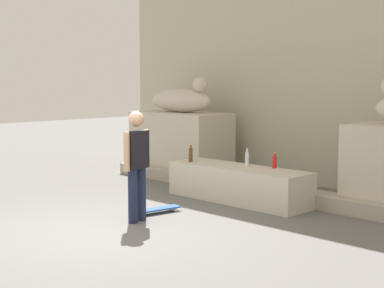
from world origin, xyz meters
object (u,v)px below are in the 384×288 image
(statue_reclining_left, at_px, (182,100))
(bottle_red, at_px, (274,162))
(skateboard, at_px, (157,209))
(bottle_brown, at_px, (191,155))
(bottle_clear, at_px, (247,159))
(skater, at_px, (137,161))

(statue_reclining_left, height_order, bottle_red, statue_reclining_left)
(statue_reclining_left, distance_m, skateboard, 4.05)
(skateboard, bearing_deg, bottle_brown, 34.21)
(bottle_brown, height_order, bottle_red, bottle_brown)
(skateboard, relative_size, bottle_red, 3.00)
(bottle_brown, bearing_deg, skateboard, -63.90)
(bottle_clear, bearing_deg, bottle_red, 16.46)
(statue_reclining_left, relative_size, skateboard, 2.02)
(bottle_brown, bearing_deg, bottle_red, 17.49)
(statue_reclining_left, height_order, skater, statue_reclining_left)
(statue_reclining_left, bearing_deg, bottle_clear, -27.67)
(bottle_brown, bearing_deg, bottle_clear, 17.97)
(statue_reclining_left, bearing_deg, skater, -59.85)
(bottle_brown, relative_size, bottle_clear, 1.02)
(skater, relative_size, bottle_brown, 5.17)
(statue_reclining_left, distance_m, bottle_clear, 3.09)
(statue_reclining_left, xyz_separation_m, bottle_brown, (1.68, -1.38, -0.95))
(skateboard, height_order, bottle_brown, bottle_brown)
(bottle_red, bearing_deg, bottle_clear, -163.54)
(statue_reclining_left, xyz_separation_m, skateboard, (2.39, -2.83, -1.63))
(bottle_clear, bearing_deg, statue_reclining_left, 159.39)
(statue_reclining_left, xyz_separation_m, skater, (2.59, -3.41, -0.78))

